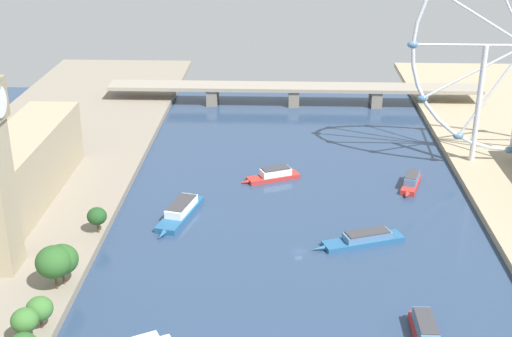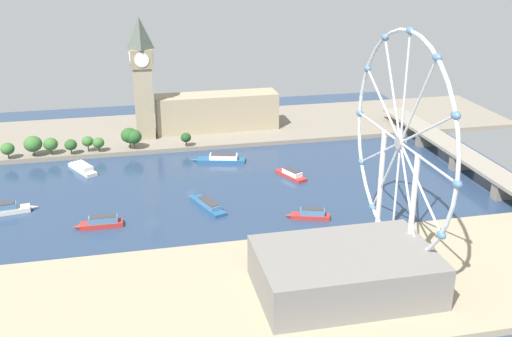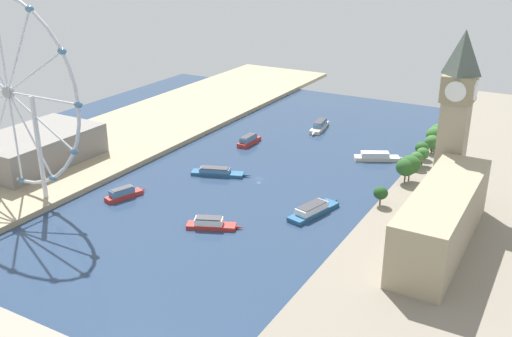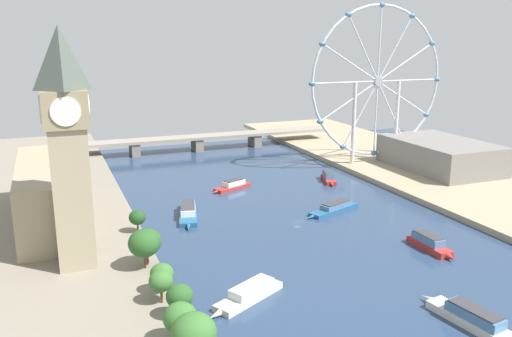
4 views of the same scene
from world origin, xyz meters
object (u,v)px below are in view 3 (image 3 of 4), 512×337
Objects in this scene: tour_boat_1 at (313,210)px; ferris_wheel at (8,94)px; parliament_block at (442,218)px; tour_boat_2 at (124,194)px; tour_boat_4 at (217,172)px; tour_boat_6 at (249,140)px; clock_tower at (456,114)px; tour_boat_3 at (211,224)px; tour_boat_0 at (377,157)px; tour_boat_5 at (319,126)px; riverside_hall at (36,148)px.

ferris_wheel is at bearing 125.65° from tour_boat_1.
tour_boat_2 is (156.03, 24.08, -13.92)m from parliament_block.
tour_boat_4 is at bearing 88.87° from tour_boat_1.
ferris_wheel is 153.06m from tour_boat_6.
tour_boat_4 is (130.91, -26.26, -14.47)m from parliament_block.
clock_tower reaches higher than parliament_block.
tour_boat_3 is 65.22m from tour_boat_4.
parliament_block reaches higher than tour_boat_0.
ferris_wheel is 4.08× the size of tour_boat_6.
tour_boat_1 is 1.06× the size of tour_boat_4.
tour_boat_2 is (-47.43, -23.79, -52.45)m from ferris_wheel.
parliament_block reaches higher than tour_boat_4.
parliament_block is 177.06m from tour_boat_5.
clock_tower is 218.66m from ferris_wheel.
tour_boat_4 is 1.05× the size of tour_boat_5.
tour_boat_3 is at bearing 17.00° from parliament_block.
ferris_wheel reaches higher than clock_tower.
parliament_block is at bearing -82.33° from tour_boat_1.
parliament_block reaches higher than tour_boat_6.
tour_boat_5 is at bearing -49.29° from parliament_block.
tour_boat_3 is at bearing -158.28° from tour_boat_6.
ferris_wheel is 2.79× the size of tour_boat_1.
tour_boat_4 is (121.52, 26.29, -45.01)m from clock_tower.
tour_boat_6 is (27.47, 51.35, 0.05)m from tour_boat_5.
clock_tower reaches higher than tour_boat_2.
tour_boat_5 reaches higher than tour_boat_3.
tour_boat_6 reaches higher than tour_boat_0.
tour_boat_1 is (52.81, 45.29, -44.63)m from clock_tower.
tour_boat_5 reaches higher than tour_boat_0.
riverside_hall reaches higher than tour_boat_0.
tour_boat_2 is at bearing 8.77° from parliament_block.
clock_tower is 0.83× the size of ferris_wheel.
tour_boat_5 is at bearing -127.63° from riverside_hall.
parliament_block is at bearing 32.14° from tour_boat_5.
tour_boat_2 is (146.64, 76.62, -44.46)m from clock_tower.
tour_boat_1 is at bearing -172.32° from riverside_hall.
ferris_wheel is 208.69m from tour_boat_5.
tour_boat_5 is at bearing 72.24° from tour_boat_3.
parliament_block reaches higher than tour_boat_1.
clock_tower reaches higher than tour_boat_0.
tour_boat_4 is 108.70m from tour_boat_5.
tour_boat_0 is (-170.51, -110.27, -9.85)m from riverside_hall.
riverside_hall is 108.12m from tour_boat_4.
parliament_block is 212.54m from ferris_wheel.
tour_boat_0 is 98.92m from tour_boat_4.
tour_boat_0 is at bearing 46.37° from tour_boat_5.
tour_boat_4 is at bearing -164.25° from tour_boat_0.
tour_boat_6 is at bearing -30.04° from parliament_block.
riverside_hall is 2.06× the size of tour_boat_4.
tour_boat_5 reaches higher than tour_boat_6.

